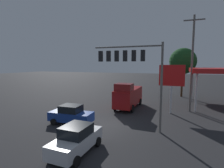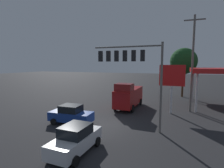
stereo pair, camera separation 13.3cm
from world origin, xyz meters
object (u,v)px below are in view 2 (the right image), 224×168
Objects in this scene: traffic_signal_assembly at (131,63)px; delivery_truck at (128,96)px; price_sign at (172,78)px; sedan_waiting at (76,139)px; sedan_far at (71,114)px; utility_pole at (193,62)px; street_tree at (184,61)px.

delivery_truck is at bearing -73.03° from traffic_signal_assembly.
price_sign is 1.33× the size of sedan_waiting.
sedan_far is at bearing 38.92° from price_sign.
utility_pole reaches higher than street_tree.
price_sign is 6.25m from delivery_truck.
delivery_truck is at bearing 7.25° from utility_pole.
street_tree reaches higher than price_sign.
street_tree is (0.79, -10.68, 0.28)m from utility_pole.
street_tree is at bearing -104.14° from traffic_signal_assembly.
delivery_truck is 1.54× the size of sedan_waiting.
utility_pole is 15.74m from sedan_far.
street_tree reaches higher than sedan_waiting.
sedan_waiting is 6.07m from sedan_far.
traffic_signal_assembly is at bearing 63.49° from price_sign.
traffic_signal_assembly reaches higher than price_sign.
utility_pole is 1.74× the size of delivery_truck.
delivery_truck is at bearing 58.82° from street_tree.
utility_pole is 17.03m from sedan_waiting.
utility_pole is at bearing -142.47° from price_sign.
sedan_far is 23.35m from street_tree.
sedan_waiting is (5.65, 12.36, -3.46)m from price_sign.
price_sign is at bearing 83.65° from delivery_truck.
utility_pole is 1.33× the size of street_tree.
price_sign is 12.44m from sedan_far.
delivery_truck reaches higher than sedan_far.
street_tree is (-7.13, -24.78, 5.59)m from sedan_waiting.
sedan_waiting is (2.33, 5.70, -5.17)m from traffic_signal_assembly.
delivery_truck is (7.85, 1.00, -4.57)m from utility_pole.
sedan_far is at bearing 38.65° from utility_pole.
utility_pole is 2.68× the size of sedan_far.
delivery_truck is 13.12m from sedan_waiting.
sedan_waiting is 1.00× the size of sedan_far.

